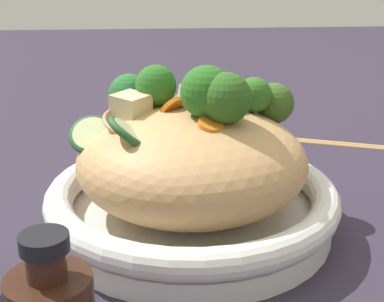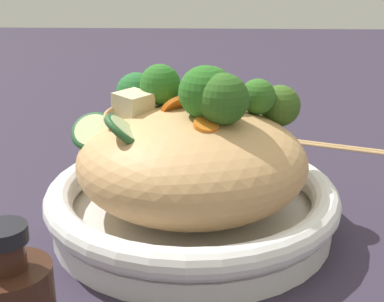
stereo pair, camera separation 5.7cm
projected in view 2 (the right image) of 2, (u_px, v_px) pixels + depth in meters
The scene contains 8 objects.
ground_plane at pixel (192, 227), 0.60m from camera, with size 3.00×3.00×0.00m, color #2E2637.
serving_bowl at pixel (192, 204), 0.60m from camera, with size 0.31×0.31×0.05m.
noodle_heap at pixel (192, 161), 0.58m from camera, with size 0.24×0.24×0.11m.
broccoli_florets at pixel (206, 95), 0.57m from camera, with size 0.21×0.16×0.08m.
carrot_coins at pixel (189, 106), 0.61m from camera, with size 0.07×0.16×0.04m.
zucchini_slices at pixel (108, 132), 0.55m from camera, with size 0.09×0.08×0.05m.
chicken_chunks at pixel (149, 105), 0.59m from camera, with size 0.10×0.07×0.03m.
chopsticks_pair at pixel (342, 146), 0.84m from camera, with size 0.20×0.09×0.01m.
Camera 2 is at (-0.02, 0.54, 0.29)m, focal length 52.83 mm.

